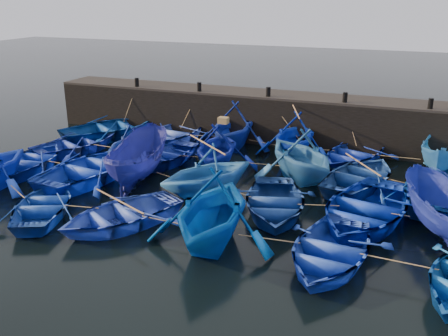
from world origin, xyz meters
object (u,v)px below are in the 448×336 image
(boat_0, at_px, (112,128))
(boat_8, at_px, (163,155))
(wooden_crate, at_px, (223,120))
(boat_13, at_px, (31,160))

(boat_0, xyz_separation_m, boat_8, (4.91, -3.09, -0.12))
(boat_0, bearing_deg, wooden_crate, -168.09)
(boat_0, height_order, boat_13, boat_0)
(boat_0, relative_size, boat_13, 1.24)
(wooden_crate, bearing_deg, boat_13, -159.91)
(boat_8, distance_m, wooden_crate, 3.66)
(boat_0, distance_m, wooden_crate, 8.71)
(boat_8, distance_m, boat_13, 6.07)
(boat_8, height_order, wooden_crate, wooden_crate)
(boat_0, distance_m, boat_13, 6.03)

